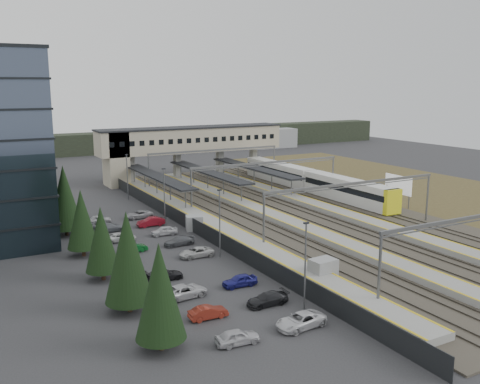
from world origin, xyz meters
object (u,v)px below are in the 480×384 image
relay_cabin_near (323,269)px  footbridge (180,143)px  train (311,181)px  relay_cabin_far (194,223)px  billboard (398,186)px

relay_cabin_near → footbridge: (9.72, 61.89, 6.83)m
train → relay_cabin_far: bearing=-155.5°
relay_cabin_far → footbridge: bearing=70.2°
train → billboard: size_ratio=7.09×
relay_cabin_near → billboard: size_ratio=0.46×
relay_cabin_near → footbridge: footbridge is taller
relay_cabin_near → billboard: 38.65m
relay_cabin_far → relay_cabin_near: bearing=-80.8°
relay_cabin_near → billboard: (31.94, 21.63, 2.36)m
train → footbridge: bearing=123.9°
relay_cabin_far → train: (29.92, 13.64, 1.18)m
billboard → train: bearing=110.3°
relay_cabin_far → footbridge: size_ratio=0.07×
relay_cabin_far → train: train is taller
relay_cabin_near → train: size_ratio=0.06×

